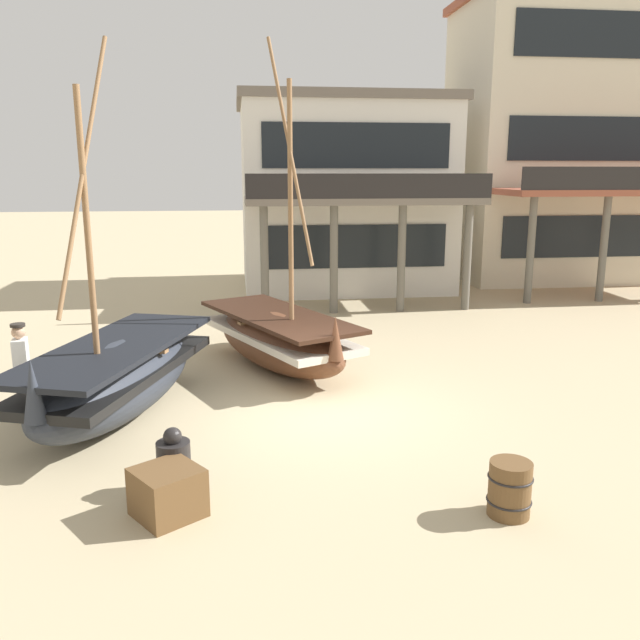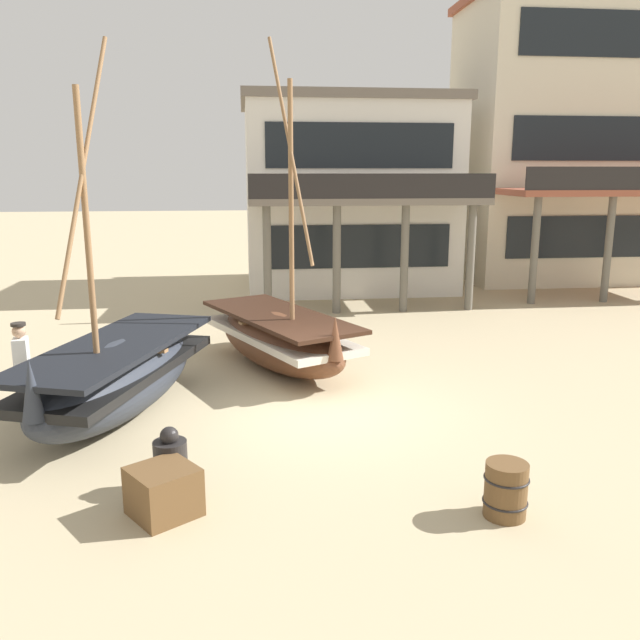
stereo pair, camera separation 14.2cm
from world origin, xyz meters
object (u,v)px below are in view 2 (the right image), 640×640
at_px(fishing_boat_near_left, 117,375).
at_px(cargo_crate, 164,491).
at_px(harbor_building_annex, 577,143).
at_px(capstan_winch, 171,466).
at_px(fisherman_by_hull, 23,372).
at_px(fishing_boat_centre_large, 280,338).
at_px(harbor_building_main, 347,194).
at_px(wooden_barrel, 506,490).

height_order(fishing_boat_near_left, cargo_crate, fishing_boat_near_left).
bearing_deg(harbor_building_annex, capstan_winch, -130.00).
bearing_deg(harbor_building_annex, fishing_boat_near_left, -137.93).
xyz_separation_m(fisherman_by_hull, capstan_winch, (2.74, -2.93, -0.49)).
bearing_deg(fishing_boat_centre_large, cargo_crate, -106.35).
bearing_deg(harbor_building_main, fishing_boat_centre_large, -106.58).
xyz_separation_m(fisherman_by_hull, harbor_building_main, (7.49, 12.54, 2.50)).
relative_size(capstan_winch, wooden_barrel, 1.28).
relative_size(fishing_boat_centre_large, capstan_winch, 7.53).
relative_size(fisherman_by_hull, harbor_building_annex, 0.16).
distance_m(cargo_crate, harbor_building_main, 17.07).
xyz_separation_m(fishing_boat_centre_large, harbor_building_main, (3.00, 10.08, 2.67)).
xyz_separation_m(harbor_building_main, harbor_building_annex, (9.06, 0.98, 1.87)).
distance_m(harbor_building_main, harbor_building_annex, 9.30).
xyz_separation_m(fishing_boat_near_left, harbor_building_main, (5.95, 12.56, 2.62)).
relative_size(fishing_boat_near_left, harbor_building_main, 0.78).
xyz_separation_m(fisherman_by_hull, wooden_barrel, (6.89, -4.09, -0.48)).
height_order(fishing_boat_centre_large, wooden_barrel, fishing_boat_centre_large).
height_order(cargo_crate, harbor_building_annex, harbor_building_annex).
distance_m(wooden_barrel, harbor_building_annex, 20.66).
distance_m(cargo_crate, harbor_building_annex, 22.52).
bearing_deg(fishing_boat_near_left, harbor_building_main, 64.68).
bearing_deg(harbor_building_annex, fishing_boat_centre_large, -137.48).
xyz_separation_m(fishing_boat_near_left, harbor_building_annex, (15.01, 13.54, 4.48)).
height_order(fishing_boat_centre_large, harbor_building_main, fishing_boat_centre_large).
relative_size(harbor_building_main, harbor_building_annex, 0.77).
relative_size(fishing_boat_centre_large, harbor_building_annex, 0.65).
distance_m(wooden_barrel, cargo_crate, 4.21).
xyz_separation_m(fishing_boat_near_left, wooden_barrel, (5.35, -4.06, -0.37)).
bearing_deg(harbor_building_main, capstan_winch, -107.05).
relative_size(wooden_barrel, harbor_building_annex, 0.07).
relative_size(capstan_winch, harbor_building_annex, 0.09).
distance_m(fishing_boat_centre_large, wooden_barrel, 6.98).
relative_size(fisherman_by_hull, capstan_winch, 1.88).
bearing_deg(harbor_building_main, fishing_boat_near_left, -115.32).
relative_size(fishing_boat_centre_large, fisherman_by_hull, 4.00).
height_order(fishing_boat_centre_large, capstan_winch, fishing_boat_centre_large).
bearing_deg(fisherman_by_hull, cargo_crate, -52.66).
height_order(fishing_boat_near_left, harbor_building_annex, harbor_building_annex).
distance_m(fishing_boat_near_left, fishing_boat_centre_large, 3.85).
relative_size(fishing_boat_near_left, cargo_crate, 8.47).
height_order(capstan_winch, wooden_barrel, capstan_winch).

